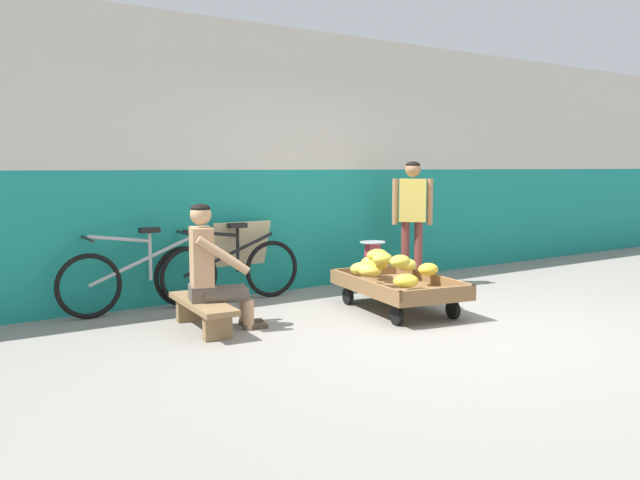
% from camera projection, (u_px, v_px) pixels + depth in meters
% --- Properties ---
extents(ground_plane, '(80.00, 80.00, 0.00)m').
position_uv_depth(ground_plane, '(451.00, 333.00, 5.76)').
color(ground_plane, gray).
extents(back_wall, '(16.00, 0.30, 3.06)m').
position_uv_depth(back_wall, '(292.00, 161.00, 7.80)').
color(back_wall, '#19847A').
rests_on(back_wall, ground).
extents(banana_cart, '(1.07, 1.56, 0.36)m').
position_uv_depth(banana_cart, '(398.00, 288.00, 6.59)').
color(banana_cart, brown).
rests_on(banana_cart, ground).
extents(banana_pile, '(0.96, 1.36, 0.26)m').
position_uv_depth(banana_pile, '(388.00, 266.00, 6.62)').
color(banana_pile, yellow).
rests_on(banana_pile, banana_cart).
extents(low_bench, '(0.40, 1.12, 0.27)m').
position_uv_depth(low_bench, '(203.00, 308.00, 5.83)').
color(low_bench, olive).
rests_on(low_bench, ground).
extents(vendor_seated, '(0.73, 0.59, 1.14)m').
position_uv_depth(vendor_seated, '(212.00, 267.00, 5.82)').
color(vendor_seated, tan).
rests_on(vendor_seated, ground).
extents(plastic_crate, '(0.36, 0.28, 0.30)m').
position_uv_depth(plastic_crate, '(372.00, 279.00, 7.67)').
color(plastic_crate, '#19847F').
rests_on(plastic_crate, ground).
extents(weighing_scale, '(0.30, 0.30, 0.29)m').
position_uv_depth(weighing_scale, '(373.00, 253.00, 7.63)').
color(weighing_scale, '#28282D').
rests_on(weighing_scale, plastic_crate).
extents(bicycle_near_left, '(1.66, 0.48, 0.86)m').
position_uv_depth(bicycle_near_left, '(141.00, 278.00, 6.53)').
color(bicycle_near_left, black).
rests_on(bicycle_near_left, ground).
extents(bicycle_far_left, '(1.66, 0.48, 0.86)m').
position_uv_depth(bicycle_far_left, '(229.00, 270.00, 7.06)').
color(bicycle_far_left, black).
rests_on(bicycle_far_left, ground).
extents(sign_board, '(0.70, 0.30, 0.86)m').
position_uv_depth(sign_board, '(238.00, 259.00, 7.33)').
color(sign_board, '#C6B289').
rests_on(sign_board, ground).
extents(customer_adult, '(0.39, 0.36, 1.53)m').
position_uv_depth(customer_adult, '(412.00, 209.00, 7.92)').
color(customer_adult, brown).
rests_on(customer_adult, ground).
extents(shopping_bag, '(0.18, 0.12, 0.24)m').
position_uv_depth(shopping_bag, '(399.00, 287.00, 7.31)').
color(shopping_bag, silver).
rests_on(shopping_bag, ground).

